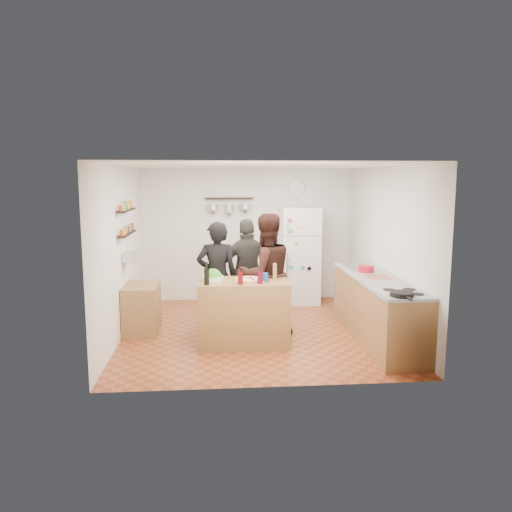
{
  "coord_description": "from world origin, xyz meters",
  "views": [
    {
      "loc": [
        -0.61,
        -7.37,
        2.3
      ],
      "look_at": [
        0.0,
        0.1,
        1.15
      ],
      "focal_mm": 35.0,
      "sensor_mm": 36.0,
      "label": 1
    }
  ],
  "objects": [
    {
      "name": "salt_canister",
      "position": [
        0.06,
        -0.7,
        0.97
      ],
      "size": [
        0.08,
        0.08,
        0.13
      ],
      "primitive_type": "cylinder",
      "color": "navy",
      "rests_on": "prep_island"
    },
    {
      "name": "spice_shelf_upper",
      "position": [
        -1.93,
        0.2,
        1.85
      ],
      "size": [
        0.12,
        1.0,
        0.02
      ],
      "primitive_type": "cube",
      "color": "black",
      "rests_on": "left_wall"
    },
    {
      "name": "room_shell",
      "position": [
        0.0,
        0.39,
        1.25
      ],
      "size": [
        4.2,
        4.2,
        4.2
      ],
      "color": "brown",
      "rests_on": "ground"
    },
    {
      "name": "person_center",
      "position": [
        0.12,
        -0.16,
        0.91
      ],
      "size": [
        1.06,
        0.93,
        1.82
      ],
      "primitive_type": "imported",
      "rotation": [
        0.0,
        0.0,
        3.47
      ],
      "color": "black",
      "rests_on": "floor"
    },
    {
      "name": "spice_shelf_lower",
      "position": [
        -1.93,
        0.2,
        1.5
      ],
      "size": [
        0.12,
        1.0,
        0.02
      ],
      "primitive_type": "cube",
      "color": "black",
      "rests_on": "left_wall"
    },
    {
      "name": "cutting_board",
      "position": [
        1.7,
        -0.53,
        0.91
      ],
      "size": [
        0.3,
        0.4,
        0.02
      ],
      "primitive_type": "cube",
      "color": "#985337",
      "rests_on": "counter_run"
    },
    {
      "name": "stove_top",
      "position": [
        1.7,
        -1.5,
        0.91
      ],
      "size": [
        0.6,
        0.62,
        0.02
      ],
      "primitive_type": "cube",
      "color": "white",
      "rests_on": "counter_run"
    },
    {
      "name": "wine_glass_far",
      "position": [
        -0.02,
        -0.78,
        1.0
      ],
      "size": [
        0.07,
        0.07,
        0.17
      ],
      "primitive_type": "cylinder",
      "color": "#51061B",
      "rests_on": "prep_island"
    },
    {
      "name": "sink",
      "position": [
        1.7,
        0.3,
        0.92
      ],
      "size": [
        0.5,
        0.8,
        0.03
      ],
      "primitive_type": "cube",
      "color": "silver",
      "rests_on": "counter_run"
    },
    {
      "name": "prep_island",
      "position": [
        -0.24,
        -0.58,
        0.46
      ],
      "size": [
        1.25,
        0.72,
        0.91
      ],
      "primitive_type": "cube",
      "color": "olive",
      "rests_on": "floor"
    },
    {
      "name": "pizza_board",
      "position": [
        -0.16,
        -0.6,
        0.92
      ],
      "size": [
        0.42,
        0.34,
        0.02
      ],
      "primitive_type": "cube",
      "color": "olive",
      "rests_on": "prep_island"
    },
    {
      "name": "pot_rack",
      "position": [
        -0.35,
        2.0,
        1.95
      ],
      "size": [
        0.9,
        0.04,
        0.04
      ],
      "primitive_type": "cube",
      "color": "black",
      "rests_on": "back_wall"
    },
    {
      "name": "pizza",
      "position": [
        -0.16,
        -0.6,
        0.94
      ],
      "size": [
        0.34,
        0.34,
        0.02
      ],
      "primitive_type": "cylinder",
      "color": "beige",
      "rests_on": "pizza_board"
    },
    {
      "name": "fridge",
      "position": [
        0.95,
        1.75,
        0.9
      ],
      "size": [
        0.7,
        0.68,
        1.8
      ],
      "primitive_type": "cube",
      "color": "white",
      "rests_on": "floor"
    },
    {
      "name": "person_back",
      "position": [
        -0.1,
        0.4,
        0.85
      ],
      "size": [
        1.03,
        0.51,
        1.7
      ],
      "primitive_type": "imported",
      "rotation": [
        0.0,
        0.0,
        3.24
      ],
      "color": "#2B2A27",
      "rests_on": "floor"
    },
    {
      "name": "wine_bottle",
      "position": [
        -0.74,
        -0.8,
        1.02
      ],
      "size": [
        0.07,
        0.07,
        0.22
      ],
      "primitive_type": "cylinder",
      "color": "black",
      "rests_on": "prep_island"
    },
    {
      "name": "person_left",
      "position": [
        -0.6,
        0.05,
        0.84
      ],
      "size": [
        0.64,
        0.44,
        1.69
      ],
      "primitive_type": "imported",
      "rotation": [
        0.0,
        0.0,
        3.21
      ],
      "color": "black",
      "rests_on": "floor"
    },
    {
      "name": "produce_basket",
      "position": [
        -1.9,
        0.2,
        1.15
      ],
      "size": [
        0.18,
        0.35,
        0.14
      ],
      "primitive_type": "cube",
      "color": "silver",
      "rests_on": "left_wall"
    },
    {
      "name": "red_bowl",
      "position": [
        1.65,
        -0.14,
        0.97
      ],
      "size": [
        0.23,
        0.23,
        0.1
      ],
      "primitive_type": "cylinder",
      "color": "#AB131F",
      "rests_on": "counter_run"
    },
    {
      "name": "wine_glass_near",
      "position": [
        -0.29,
        -0.82,
        0.99
      ],
      "size": [
        0.07,
        0.07,
        0.16
      ],
      "primitive_type": "cylinder",
      "color": "#5E080D",
      "rests_on": "prep_island"
    },
    {
      "name": "skillet",
      "position": [
        1.6,
        -1.72,
        0.95
      ],
      "size": [
        0.28,
        0.28,
        0.05
      ],
      "primitive_type": "cylinder",
      "color": "black",
      "rests_on": "stove_top"
    },
    {
      "name": "pepper_mill",
      "position": [
        0.21,
        -0.53,
        1.0
      ],
      "size": [
        0.06,
        0.06,
        0.19
      ],
      "primitive_type": "cylinder",
      "color": "olive",
      "rests_on": "prep_island"
    },
    {
      "name": "counter_run",
      "position": [
        1.7,
        -0.55,
        0.45
      ],
      "size": [
        0.63,
        2.63,
        0.9
      ],
      "primitive_type": "cube",
      "color": "#9E7042",
      "rests_on": "floor"
    },
    {
      "name": "wall_clock",
      "position": [
        0.95,
        2.08,
        2.15
      ],
      "size": [
        0.3,
        0.03,
        0.3
      ],
      "primitive_type": "cylinder",
      "rotation": [
        1.57,
        0.0,
        0.0
      ],
      "color": "silver",
      "rests_on": "back_wall"
    },
    {
      "name": "side_table",
      "position": [
        -1.74,
        0.12,
        0.36
      ],
      "size": [
        0.5,
        0.8,
        0.73
      ],
      "primitive_type": "cube",
      "color": "olive",
      "rests_on": "floor"
    },
    {
      "name": "salad_bowl",
      "position": [
        -0.66,
        -0.53,
        0.94
      ],
      "size": [
        0.3,
        0.3,
        0.06
      ],
      "primitive_type": "cylinder",
      "color": "silver",
      "rests_on": "prep_island"
    }
  ]
}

